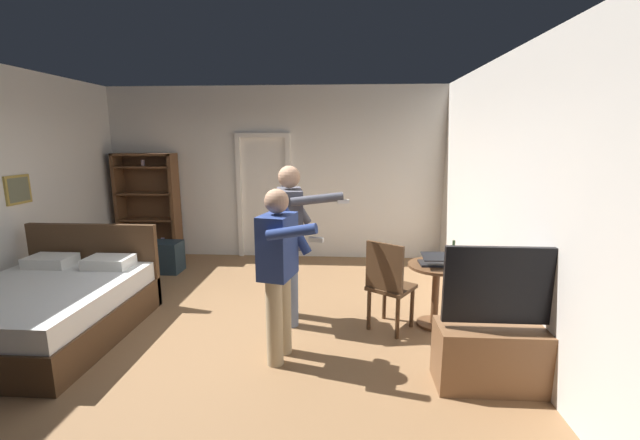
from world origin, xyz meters
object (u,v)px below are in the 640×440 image
Objects in this scene: tv_flatscreen at (506,347)px; suitcase_dark at (165,257)px; bottle_on_table at (453,256)px; laptop at (436,261)px; wooden_chair at (388,282)px; side_table at (436,285)px; bookshelf at (149,202)px; person_blue_shirt at (279,265)px; person_striped_shirt at (291,232)px; bed at (48,308)px.

tv_flatscreen reaches higher than suitcase_dark.
bottle_on_table is 0.59× the size of suitcase_dark.
suitcase_dark is (-3.75, 1.65, -0.51)m from laptop.
suitcase_dark is at bearing 151.27° from wooden_chair.
bookshelf is at bearing 150.99° from side_table.
person_blue_shirt is 3.32m from suitcase_dark.
person_blue_shirt is (-1.05, -0.63, 0.37)m from wooden_chair.
suitcase_dark is (-2.19, 1.59, -0.79)m from person_striped_shirt.
bed is 3.00m from bookshelf.
bottle_on_table is at bearing -12.32° from laptop.
person_blue_shirt is at bearing -154.37° from laptop.
person_striped_shirt is at bearing 89.88° from person_blue_shirt.
bookshelf is 5.30× the size of laptop.
wooden_chair is (-0.87, 0.95, 0.19)m from tv_flatscreen.
bookshelf is 1.81× the size of wooden_chair.
suitcase_dark is at bearing 132.33° from person_blue_shirt.
bookshelf reaches higher than side_table.
bottle_on_table is 1.74m from person_striped_shirt.
laptop reaches higher than side_table.
tv_flatscreen is 0.75× the size of person_blue_shirt.
wooden_chair is at bearing -162.79° from side_table.
bookshelf is 6.14× the size of bottle_on_table.
tv_flatscreen is (4.70, -3.54, -0.62)m from bookshelf.
person_blue_shirt reaches higher than wooden_chair.
bed is 2.12m from suitcase_dark.
tv_flatscreen reaches higher than wooden_chair.
tv_flatscreen is 1.17m from side_table.
suitcase_dark is at bearing 156.91° from side_table.
person_striped_shirt reaches higher than bed.
person_blue_shirt reaches higher than suitcase_dark.
bookshelf reaches higher than bed.
tv_flatscreen reaches higher than laptop.
person_blue_shirt is at bearing -149.29° from wooden_chair.
bottle_on_table is at bearing 7.25° from wooden_chair.
tv_flatscreen is 2.03m from person_blue_shirt.
bookshelf is at bearing 150.97° from bottle_on_table.
bed is 2.71× the size of side_table.
bottle_on_table is at bearing -3.47° from person_striped_shirt.
bookshelf reaches higher than wooden_chair.
bottle_on_table reaches higher than side_table.
side_table is (4.08, 0.49, 0.17)m from bed.
tv_flatscreen reaches higher than side_table.
tv_flatscreen is 1.72× the size of side_table.
bed is 4.46m from tv_flatscreen.
laptop is (-0.36, 1.07, 0.40)m from tv_flatscreen.
bottle_on_table is at bearing -29.74° from side_table.
wooden_chair is (-0.68, -0.09, -0.28)m from bottle_on_table.
suitcase_dark is at bearing 81.76° from bed.
tv_flatscreen is 2.33m from person_striped_shirt.
person_blue_shirt reaches higher than laptop.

